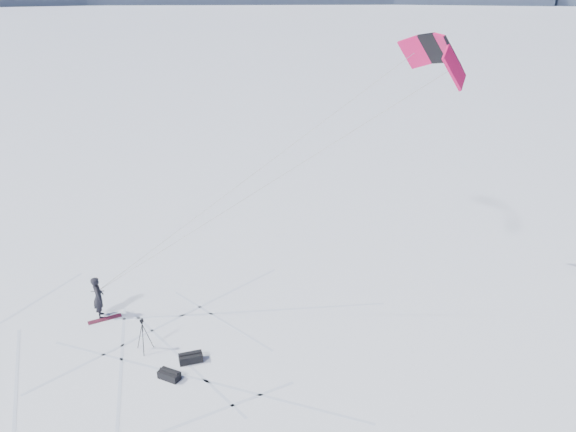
{
  "coord_description": "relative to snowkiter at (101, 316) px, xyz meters",
  "views": [
    {
      "loc": [
        5.88,
        -18.5,
        13.46
      ],
      "look_at": [
        7.56,
        2.77,
        4.31
      ],
      "focal_mm": 35.0,
      "sensor_mm": 36.0,
      "label": 1
    }
  ],
  "objects": [
    {
      "name": "snow_tracks",
      "position": [
        -0.04,
        -3.24,
        0.0
      ],
      "size": [
        17.62,
        14.39,
        0.01
      ],
      "color": "silver",
      "rests_on": "ground"
    },
    {
      "name": "ground",
      "position": [
        0.52,
        -2.52,
        0.0
      ],
      "size": [
        1800.0,
        1800.0,
        0.0
      ],
      "primitive_type": "plane",
      "color": "white"
    },
    {
      "name": "horizon_hills",
      "position": [
        0.52,
        -2.52,
        4.71
      ],
      "size": [
        704.0,
        704.0,
        10.61
      ],
      "color": "#191F2F",
      "rests_on": "ground"
    },
    {
      "name": "gear_bag_b",
      "position": [
        3.4,
        -4.33,
        0.16
      ],
      "size": [
        0.89,
        0.74,
        0.37
      ],
      "rotation": [
        0.0,
        0.0,
        -0.53
      ],
      "color": "black",
      "rests_on": "ground"
    },
    {
      "name": "tripod",
      "position": [
        2.25,
        -2.56,
        0.91
      ],
      "size": [
        0.65,
        0.57,
        1.41
      ],
      "rotation": [
        0.0,
        0.0,
        0.55
      ],
      "color": "black",
      "rests_on": "ground"
    },
    {
      "name": "snowkiter",
      "position": [
        0.0,
        0.0,
        0.0
      ],
      "size": [
        0.64,
        0.8,
        1.9
      ],
      "primitive_type": "imported",
      "rotation": [
        0.0,
        0.0,
        1.88
      ],
      "color": "black",
      "rests_on": "ground"
    },
    {
      "name": "snowboard",
      "position": [
        0.21,
        -0.26,
        0.02
      ],
      "size": [
        1.37,
        0.8,
        0.04
      ],
      "primitive_type": "cube",
      "rotation": [
        0.0,
        0.0,
        0.42
      ],
      "color": "maroon",
      "rests_on": "ground"
    },
    {
      "name": "power_kite",
      "position": [
        13.78,
        0.49,
        10.62
      ],
      "size": [
        14.88,
        5.26,
        10.25
      ],
      "color": "#D30E4D",
      "rests_on": "ground"
    },
    {
      "name": "gear_bag_a",
      "position": [
        4.1,
        -3.42,
        0.17
      ],
      "size": [
        0.95,
        0.6,
        0.39
      ],
      "rotation": [
        0.0,
        0.0,
        0.23
      ],
      "color": "black",
      "rests_on": "ground"
    }
  ]
}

